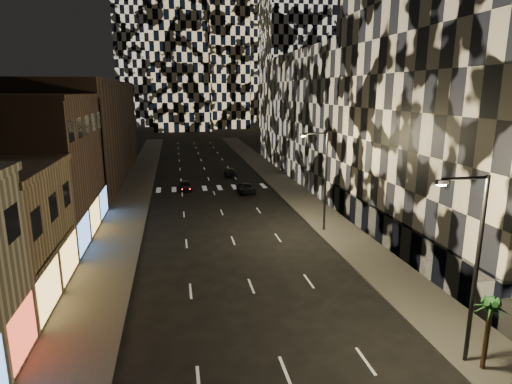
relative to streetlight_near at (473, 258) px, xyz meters
name	(u,v)px	position (x,y,z in m)	size (l,w,h in m)	color
sidewalk_left	(135,190)	(-18.35, 40.00, -5.28)	(4.00, 120.00, 0.15)	#47443F
sidewalk_right	(285,184)	(1.65, 40.00, -5.28)	(4.00, 120.00, 0.15)	#47443F
curb_left	(151,190)	(-16.25, 40.00, -5.28)	(0.20, 120.00, 0.15)	#4C4C47
curb_right	(270,185)	(-0.45, 40.00, -5.28)	(0.20, 120.00, 0.15)	#4C4C47
retail_brown	(30,170)	(-25.35, 23.50, 0.65)	(10.00, 15.00, 12.00)	#4D362B
retail_filler_left	(88,131)	(-25.35, 50.00, 1.65)	(10.00, 40.00, 14.00)	#4D362B
midrise_right	(489,112)	(11.65, 14.50, 5.65)	(16.00, 25.00, 22.00)	#232326
midrise_base	(391,232)	(3.95, 14.50, -3.85)	(0.60, 25.00, 3.00)	#383838
midrise_filler_right	(337,115)	(11.65, 47.00, 3.65)	(16.00, 40.00, 18.00)	#232326
streetlight_near	(473,258)	(0.00, 0.00, 0.00)	(2.55, 0.25, 9.00)	black
streetlight_far	(323,174)	(0.00, 20.00, 0.00)	(2.55, 0.25, 9.00)	black
car_dark_midlane	(186,186)	(-11.85, 39.20, -4.72)	(1.50, 3.72, 1.27)	black
car_dark_oncoming	(230,172)	(-4.85, 47.89, -4.75)	(1.69, 4.17, 1.21)	black
car_dark_rightlane	(246,189)	(-4.35, 36.21, -4.76)	(1.98, 4.28, 1.19)	black
palm_tree	(490,311)	(0.65, -0.70, -2.29)	(1.79, 1.80, 3.53)	#47331E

